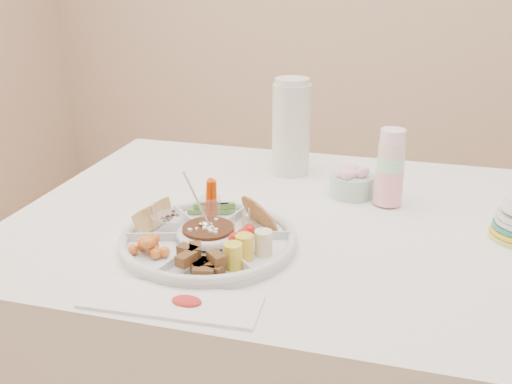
# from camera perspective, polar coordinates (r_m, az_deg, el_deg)

# --- Properties ---
(dining_table) EXTENTS (1.52, 1.02, 0.76)m
(dining_table) POSITION_cam_1_polar(r_m,az_deg,el_deg) (1.58, 6.64, -15.37)
(dining_table) COLOR white
(dining_table) RESTS_ON floor
(party_tray) EXTENTS (0.47, 0.47, 0.04)m
(party_tray) POSITION_cam_1_polar(r_m,az_deg,el_deg) (1.25, -4.77, -4.47)
(party_tray) COLOR silver
(party_tray) RESTS_ON dining_table
(bean_dip) EXTENTS (0.14, 0.14, 0.04)m
(bean_dip) POSITION_cam_1_polar(r_m,az_deg,el_deg) (1.25, -4.78, -4.16)
(bean_dip) COLOR #3B2212
(bean_dip) RESTS_ON party_tray
(tortillas) EXTENTS (0.12, 0.12, 0.06)m
(tortillas) POSITION_cam_1_polar(r_m,az_deg,el_deg) (1.30, 0.31, -2.29)
(tortillas) COLOR tan
(tortillas) RESTS_ON party_tray
(carrot_cucumber) EXTENTS (0.12, 0.12, 0.09)m
(carrot_cucumber) POSITION_cam_1_polar(r_m,az_deg,el_deg) (1.35, -4.56, -0.45)
(carrot_cucumber) COLOR #DB3E00
(carrot_cucumber) RESTS_ON party_tray
(pita_raisins) EXTENTS (0.13, 0.13, 0.06)m
(pita_raisins) POSITION_cam_1_polar(r_m,az_deg,el_deg) (1.31, -9.59, -2.38)
(pita_raisins) COLOR tan
(pita_raisins) RESTS_ON party_tray
(cherries) EXTENTS (0.12, 0.12, 0.04)m
(cherries) POSITION_cam_1_polar(r_m,az_deg,el_deg) (1.20, -10.34, -5.28)
(cherries) COLOR orange
(cherries) RESTS_ON party_tray
(granola_chunks) EXTENTS (0.13, 0.13, 0.05)m
(granola_chunks) POSITION_cam_1_polar(r_m,az_deg,el_deg) (1.13, -5.10, -6.78)
(granola_chunks) COLOR #483014
(granola_chunks) RESTS_ON party_tray
(banana_tomato) EXTENTS (0.15, 0.15, 0.10)m
(banana_tomato) POSITION_cam_1_polar(r_m,az_deg,el_deg) (1.17, 0.53, -4.22)
(banana_tomato) COLOR #F2EC7C
(banana_tomato) RESTS_ON party_tray
(cup_stack) EXTENTS (0.07, 0.07, 0.20)m
(cup_stack) POSITION_cam_1_polar(r_m,az_deg,el_deg) (1.47, 13.25, 2.29)
(cup_stack) COLOR white
(cup_stack) RESTS_ON dining_table
(thermos) EXTENTS (0.13, 0.13, 0.28)m
(thermos) POSITION_cam_1_polar(r_m,az_deg,el_deg) (1.65, 3.54, 6.62)
(thermos) COLOR silver
(thermos) RESTS_ON dining_table
(flower_bowl) EXTENTS (0.15, 0.15, 0.09)m
(flower_bowl) POSITION_cam_1_polar(r_m,az_deg,el_deg) (1.53, 9.57, 1.18)
(flower_bowl) COLOR #A0DCC4
(flower_bowl) RESTS_ON dining_table
(placemat) EXTENTS (0.33, 0.13, 0.01)m
(placemat) POSITION_cam_1_polar(r_m,az_deg,el_deg) (1.07, -8.45, -10.77)
(placemat) COLOR white
(placemat) RESTS_ON dining_table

